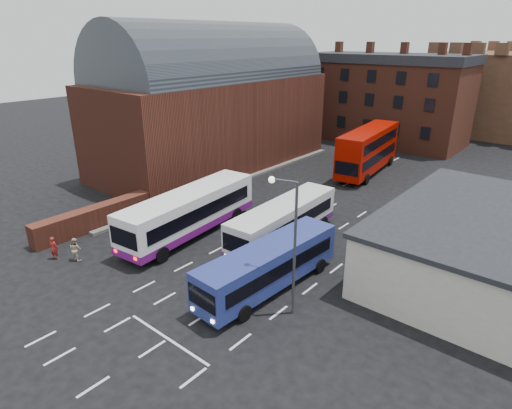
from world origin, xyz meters
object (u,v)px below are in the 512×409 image
Objects in this scene: bus_white_inbound at (284,220)px; bus_red_double at (368,150)px; pedestrian_red at (54,248)px; bus_white_outbound at (190,210)px; pedestrian_beige at (75,249)px; bus_blue at (269,264)px; street_lamp at (290,236)px.

bus_red_double is (-3.15, 20.02, 0.87)m from bus_white_inbound.
pedestrian_red is (-7.36, -32.40, -1.80)m from bus_red_double.
bus_white_inbound is 16.26m from pedestrian_red.
bus_red_double is (3.13, 23.65, 0.60)m from bus_white_outbound.
bus_red_double is 7.63× the size of pedestrian_beige.
bus_blue is (9.47, -2.17, -0.35)m from bus_white_outbound.
bus_red_double is 7.57× the size of pedestrian_red.
bus_red_double reaches higher than pedestrian_red.
bus_red_double is 1.61× the size of street_lamp.
bus_white_outbound is 7.75× the size of pedestrian_beige.
bus_white_outbound is at bearing 27.62° from bus_white_inbound.
pedestrian_beige is at bearing -116.17° from bus_white_outbound.
bus_white_inbound is 1.05× the size of bus_blue.
bus_blue is at bearing 96.79° from bus_red_double.
bus_white_outbound is 1.21× the size of bus_blue.
pedestrian_red is (-10.51, -12.38, -0.93)m from bus_white_inbound.
bus_white_outbound is 9.72m from bus_blue.
bus_red_double reaches higher than bus_blue.
bus_white_inbound is at bearing 128.26° from street_lamp.
bus_white_outbound reaches higher than pedestrian_red.
street_lamp is at bearing -21.81° from bus_white_outbound.
bus_white_inbound is 6.61m from bus_blue.
bus_white_inbound is 20.29m from bus_red_double.
bus_white_inbound is 6.63× the size of pedestrian_red.
street_lamp reaches higher than pedestrian_beige.
street_lamp is at bearing 100.79° from bus_red_double.
bus_blue is 6.39× the size of pedestrian_beige.
street_lamp is at bearing 155.73° from bus_blue.
bus_blue is 6.33× the size of pedestrian_red.
pedestrian_red is at bearing -161.47° from street_lamp.
bus_white_outbound is 1.64× the size of street_lamp.
pedestrian_beige is at bearing -173.30° from pedestrian_red.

